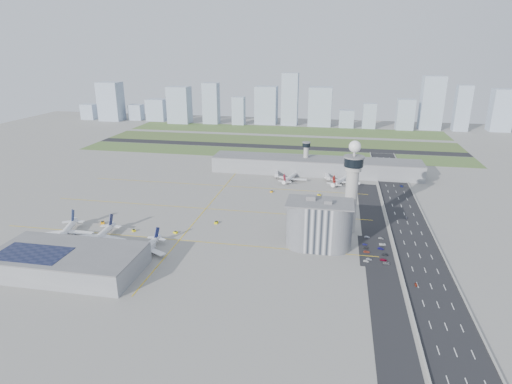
% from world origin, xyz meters
% --- Properties ---
extents(ground, '(1000.00, 1000.00, 0.00)m').
position_xyz_m(ground, '(0.00, 0.00, 0.00)').
color(ground, '#99968E').
extents(grass_strip_0, '(480.00, 50.00, 0.08)m').
position_xyz_m(grass_strip_0, '(-20.00, 225.00, 0.04)').
color(grass_strip_0, '#4C6D33').
rests_on(grass_strip_0, ground).
extents(grass_strip_1, '(480.00, 60.00, 0.08)m').
position_xyz_m(grass_strip_1, '(-20.00, 300.00, 0.04)').
color(grass_strip_1, '#3C5628').
rests_on(grass_strip_1, ground).
extents(grass_strip_2, '(480.00, 70.00, 0.08)m').
position_xyz_m(grass_strip_2, '(-20.00, 380.00, 0.04)').
color(grass_strip_2, '#4C6C33').
rests_on(grass_strip_2, ground).
extents(runway, '(480.00, 22.00, 0.10)m').
position_xyz_m(runway, '(-20.00, 262.00, 0.06)').
color(runway, black).
rests_on(runway, ground).
extents(highway, '(28.00, 500.00, 0.10)m').
position_xyz_m(highway, '(115.00, 0.00, 0.05)').
color(highway, black).
rests_on(highway, ground).
extents(barrier_left, '(0.60, 500.00, 1.20)m').
position_xyz_m(barrier_left, '(101.00, 0.00, 0.60)').
color(barrier_left, '#9E9E99').
rests_on(barrier_left, ground).
extents(barrier_right, '(0.60, 500.00, 1.20)m').
position_xyz_m(barrier_right, '(129.00, 0.00, 0.60)').
color(barrier_right, '#9E9E99').
rests_on(barrier_right, ground).
extents(landside_road, '(18.00, 260.00, 0.08)m').
position_xyz_m(landside_road, '(90.00, -10.00, 0.04)').
color(landside_road, black).
rests_on(landside_road, ground).
extents(parking_lot, '(20.00, 44.00, 0.10)m').
position_xyz_m(parking_lot, '(88.00, -22.00, 0.05)').
color(parking_lot, black).
rests_on(parking_lot, ground).
extents(taxiway_line_h_0, '(260.00, 0.60, 0.01)m').
position_xyz_m(taxiway_line_h_0, '(-40.00, -30.00, 0.01)').
color(taxiway_line_h_0, yellow).
rests_on(taxiway_line_h_0, ground).
extents(taxiway_line_h_1, '(260.00, 0.60, 0.01)m').
position_xyz_m(taxiway_line_h_1, '(-40.00, 30.00, 0.01)').
color(taxiway_line_h_1, yellow).
rests_on(taxiway_line_h_1, ground).
extents(taxiway_line_h_2, '(260.00, 0.60, 0.01)m').
position_xyz_m(taxiway_line_h_2, '(-40.00, 90.00, 0.01)').
color(taxiway_line_h_2, yellow).
rests_on(taxiway_line_h_2, ground).
extents(taxiway_line_v, '(0.60, 260.00, 0.01)m').
position_xyz_m(taxiway_line_v, '(-40.00, 30.00, 0.01)').
color(taxiway_line_v, yellow).
rests_on(taxiway_line_v, ground).
extents(control_tower, '(14.00, 14.00, 64.50)m').
position_xyz_m(control_tower, '(72.00, 8.00, 35.04)').
color(control_tower, '#ADAAA5').
rests_on(control_tower, ground).
extents(secondary_tower, '(8.60, 8.60, 31.90)m').
position_xyz_m(secondary_tower, '(30.00, 150.00, 18.80)').
color(secondary_tower, '#ADAAA5').
rests_on(secondary_tower, ground).
extents(admin_building, '(42.00, 24.00, 33.50)m').
position_xyz_m(admin_building, '(51.99, -22.00, 15.30)').
color(admin_building, '#B2B2B7').
rests_on(admin_building, ground).
extents(terminal_pier, '(210.00, 32.00, 15.80)m').
position_xyz_m(terminal_pier, '(40.00, 148.00, 7.90)').
color(terminal_pier, gray).
rests_on(terminal_pier, ground).
extents(near_terminal, '(84.00, 42.00, 13.00)m').
position_xyz_m(near_terminal, '(-88.07, -82.02, 6.43)').
color(near_terminal, gray).
rests_on(near_terminal, ground).
extents(airplane_near_a, '(49.01, 53.77, 12.66)m').
position_xyz_m(airplane_near_a, '(-117.63, -41.57, 6.33)').
color(airplane_near_a, white).
rests_on(airplane_near_a, ground).
extents(airplane_near_b, '(39.80, 46.13, 12.43)m').
position_xyz_m(airplane_near_b, '(-91.32, -43.82, 6.21)').
color(airplane_near_b, white).
rests_on(airplane_near_b, ground).
extents(airplane_near_c, '(39.54, 44.22, 10.89)m').
position_xyz_m(airplane_near_c, '(-55.81, -53.48, 5.44)').
color(airplane_near_c, white).
rests_on(airplane_near_c, ground).
extents(airplane_far_a, '(41.00, 45.32, 10.86)m').
position_xyz_m(airplane_far_a, '(18.10, 119.40, 5.43)').
color(airplane_far_a, white).
rests_on(airplane_far_a, ground).
extents(airplane_far_b, '(50.78, 54.04, 12.02)m').
position_xyz_m(airplane_far_b, '(67.47, 119.37, 6.01)').
color(airplane_far_b, white).
rests_on(airplane_far_b, ground).
extents(jet_bridge_near_0, '(5.39, 14.31, 5.70)m').
position_xyz_m(jet_bridge_near_0, '(-113.00, -61.00, 2.85)').
color(jet_bridge_near_0, silver).
rests_on(jet_bridge_near_0, ground).
extents(jet_bridge_near_1, '(5.39, 14.31, 5.70)m').
position_xyz_m(jet_bridge_near_1, '(-83.00, -61.00, 2.85)').
color(jet_bridge_near_1, silver).
rests_on(jet_bridge_near_1, ground).
extents(jet_bridge_near_2, '(5.39, 14.31, 5.70)m').
position_xyz_m(jet_bridge_near_2, '(-53.00, -61.00, 2.85)').
color(jet_bridge_near_2, silver).
rests_on(jet_bridge_near_2, ground).
extents(jet_bridge_far_0, '(5.39, 14.31, 5.70)m').
position_xyz_m(jet_bridge_far_0, '(2.00, 132.00, 2.85)').
color(jet_bridge_far_0, silver).
rests_on(jet_bridge_far_0, ground).
extents(jet_bridge_far_1, '(5.39, 14.31, 5.70)m').
position_xyz_m(jet_bridge_far_1, '(52.00, 132.00, 2.85)').
color(jet_bridge_far_1, silver).
rests_on(jet_bridge_far_1, ground).
extents(tug_0, '(3.80, 4.31, 2.09)m').
position_xyz_m(tug_0, '(-105.25, -14.26, 1.04)').
color(tug_0, '#FEA007').
rests_on(tug_0, ground).
extents(tug_1, '(3.44, 3.27, 1.65)m').
position_xyz_m(tug_1, '(-76.72, -22.43, 0.82)').
color(tug_1, yellow).
rests_on(tug_1, ground).
extents(tug_2, '(3.14, 2.56, 1.59)m').
position_xyz_m(tug_2, '(-46.65, -19.88, 0.79)').
color(tug_2, yellow).
rests_on(tug_2, ground).
extents(tug_3, '(2.25, 3.26, 1.89)m').
position_xyz_m(tug_3, '(-23.51, 2.26, 0.95)').
color(tug_3, '#D2C507').
rests_on(tug_3, ground).
extents(tug_4, '(2.48, 3.16, 1.64)m').
position_xyz_m(tug_4, '(5.45, 80.33, 0.82)').
color(tug_4, '#FBA309').
rests_on(tug_4, ground).
extents(tug_5, '(3.45, 2.90, 1.71)m').
position_xyz_m(tug_5, '(47.80, 78.68, 0.85)').
color(tug_5, '#D8C009').
rests_on(tug_5, ground).
extents(car_lot_0, '(3.66, 1.90, 1.19)m').
position_xyz_m(car_lot_0, '(81.88, -38.01, 0.59)').
color(car_lot_0, silver).
rests_on(car_lot_0, ground).
extents(car_lot_1, '(3.55, 1.35, 1.16)m').
position_xyz_m(car_lot_1, '(83.62, -35.15, 0.58)').
color(car_lot_1, slate).
rests_on(car_lot_1, ground).
extents(car_lot_2, '(4.00, 2.02, 1.08)m').
position_xyz_m(car_lot_2, '(82.72, -25.07, 0.54)').
color(car_lot_2, '#B74029').
rests_on(car_lot_2, ground).
extents(car_lot_3, '(3.99, 1.69, 1.15)m').
position_xyz_m(car_lot_3, '(82.18, -19.69, 0.57)').
color(car_lot_3, '#2E2E30').
rests_on(car_lot_3, ground).
extents(car_lot_4, '(3.26, 1.49, 1.08)m').
position_xyz_m(car_lot_4, '(82.21, -14.31, 0.54)').
color(car_lot_4, navy).
rests_on(car_lot_4, ground).
extents(car_lot_5, '(3.62, 1.69, 1.15)m').
position_xyz_m(car_lot_5, '(84.12, -2.57, 0.57)').
color(car_lot_5, '#A9ADBD').
rests_on(car_lot_5, ground).
extents(car_lot_6, '(4.24, 2.03, 1.17)m').
position_xyz_m(car_lot_6, '(93.55, -38.45, 0.58)').
color(car_lot_6, gray).
rests_on(car_lot_6, ground).
extents(car_lot_7, '(4.10, 1.69, 1.19)m').
position_xyz_m(car_lot_7, '(92.17, -34.48, 0.59)').
color(car_lot_7, maroon).
rests_on(car_lot_7, ground).
extents(car_lot_8, '(3.73, 1.86, 1.22)m').
position_xyz_m(car_lot_8, '(93.95, -27.08, 0.61)').
color(car_lot_8, black).
rests_on(car_lot_8, ground).
extents(car_lot_9, '(4.02, 1.69, 1.29)m').
position_xyz_m(car_lot_9, '(91.86, -18.95, 0.65)').
color(car_lot_9, '#0E0B48').
rests_on(car_lot_9, ground).
extents(car_lot_10, '(4.70, 2.50, 1.26)m').
position_xyz_m(car_lot_10, '(93.57, -12.37, 0.63)').
color(car_lot_10, white).
rests_on(car_lot_10, ground).
extents(car_lot_11, '(4.01, 2.08, 1.11)m').
position_xyz_m(car_lot_11, '(93.37, -2.78, 0.56)').
color(car_lot_11, '#A1A4A9').
rests_on(car_lot_11, ground).
extents(car_hw_0, '(1.45, 3.33, 1.12)m').
position_xyz_m(car_hw_0, '(107.13, -60.58, 0.56)').
color(car_hw_0, maroon).
rests_on(car_hw_0, ground).
extents(car_hw_1, '(1.65, 3.61, 1.15)m').
position_xyz_m(car_hw_1, '(115.17, 38.34, 0.57)').
color(car_hw_1, '#22232C').
rests_on(car_hw_1, ground).
extents(car_hw_2, '(2.91, 5.00, 1.31)m').
position_xyz_m(car_hw_2, '(121.66, 118.85, 0.65)').
color(car_hw_2, navy).
rests_on(car_hw_2, ground).
extents(car_hw_4, '(1.83, 3.89, 1.28)m').
position_xyz_m(car_hw_4, '(108.33, 182.09, 0.64)').
color(car_hw_4, slate).
rests_on(car_hw_4, ground).
extents(skyline_bldg_0, '(24.05, 19.24, 26.50)m').
position_xyz_m(skyline_bldg_0, '(-377.77, 421.70, 13.25)').
color(skyline_bldg_0, '#9EADC1').
rests_on(skyline_bldg_0, ground).
extents(skyline_bldg_1, '(37.63, 30.10, 65.60)m').
position_xyz_m(skyline_bldg_1, '(-331.22, 417.61, 32.80)').
color(skyline_bldg_1, '#9EADC1').
rests_on(skyline_bldg_1, ground).
extents(skyline_bldg_2, '(22.81, 18.25, 26.79)m').
position_xyz_m(skyline_bldg_2, '(-291.25, 430.16, 13.39)').
color(skyline_bldg_2, '#9EADC1').
rests_on(skyline_bldg_2, ground).
extents(skyline_bldg_3, '(32.30, 25.84, 36.93)m').
position_xyz_m(skyline_bldg_3, '(-252.58, 431.35, 18.47)').
color(skyline_bldg_3, '#9EADC1').
rests_on(skyline_bldg_3, ground).
extents(skyline_bldg_4, '(35.81, 28.65, 60.36)m').
position_xyz_m(skyline_bldg_4, '(-204.47, 415.19, 30.18)').
color(skyline_bldg_4, '#9EADC1').
rests_on(skyline_bldg_4, ground).
extents(skyline_bldg_5, '(25.49, 20.39, 66.89)m').
position_xyz_m(skyline_bldg_5, '(-150.11, 419.66, 33.44)').
color(skyline_bldg_5, '#9EADC1').
rests_on(skyline_bldg_5, ground).
extents(skyline_bldg_6, '(20.04, 16.03, 45.20)m').
position_xyz_m(skyline_bldg_6, '(-102.68, 417.90, 22.60)').
color(skyline_bldg_6, '#9EADC1').
rests_on(skyline_bldg_6, ground).
extents(skyline_bldg_7, '(35.76, 28.61, 61.22)m').
position_xyz_m(skyline_bldg_7, '(-59.44, 436.89, 30.61)').
color(skyline_bldg_7, '#9EADC1').
rests_on(skyline_bldg_7, ground).
extents(skyline_bldg_8, '(26.33, 21.06, 83.39)m').
position_xyz_m(skyline_bldg_8, '(-19.42, 431.56, 41.69)').
color(skyline_bldg_8, '#9EADC1').
rests_on(skyline_bldg_8, ground).
extents(skyline_bldg_9, '(36.96, 29.57, 62.11)m').
position_xyz_m(skyline_bldg_9, '(30.27, 432.32, 31.06)').
color(skyline_bldg_9, '#9EADC1').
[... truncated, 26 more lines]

